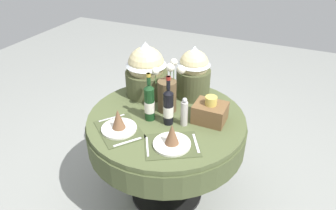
{
  "coord_description": "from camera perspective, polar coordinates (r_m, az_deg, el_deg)",
  "views": [
    {
      "loc": [
        0.78,
        -1.7,
        2.01
      ],
      "look_at": [
        0.0,
        0.03,
        0.85
      ],
      "focal_mm": 33.15,
      "sensor_mm": 36.0,
      "label": 1
    }
  ],
  "objects": [
    {
      "name": "woven_basket_side_right",
      "position": [
        2.17,
        7.75,
        -1.26
      ],
      "size": [
        0.22,
        0.18,
        0.19
      ],
      "color": "brown",
      "rests_on": "dining_table"
    },
    {
      "name": "gift_tub_back_centre",
      "position": [
        2.41,
        4.75,
        6.35
      ],
      "size": [
        0.27,
        0.27,
        0.42
      ],
      "color": "#474C2D",
      "rests_on": "dining_table"
    },
    {
      "name": "dining_table",
      "position": [
        2.32,
        -0.29,
        -5.01
      ],
      "size": [
        1.16,
        1.16,
        0.77
      ],
      "color": "#4C5633",
      "rests_on": "ground"
    },
    {
      "name": "flower_vase",
      "position": [
        2.24,
        -0.06,
        2.43
      ],
      "size": [
        0.18,
        0.22,
        0.4
      ],
      "color": "brown",
      "rests_on": "dining_table"
    },
    {
      "name": "wine_bottle_left",
      "position": [
        2.1,
        0.06,
        -0.29
      ],
      "size": [
        0.07,
        0.07,
        0.36
      ],
      "color": "black",
      "rests_on": "dining_table"
    },
    {
      "name": "place_setting_left",
      "position": [
        2.1,
        -9.05,
        -3.51
      ],
      "size": [
        0.43,
        0.41,
        0.16
      ],
      "color": "#41492B",
      "rests_on": "dining_table"
    },
    {
      "name": "place_setting_right",
      "position": [
        1.95,
        0.72,
        -6.36
      ],
      "size": [
        0.42,
        0.4,
        0.16
      ],
      "color": "#41492B",
      "rests_on": "dining_table"
    },
    {
      "name": "ground",
      "position": [
        2.75,
        -0.25,
        -15.6
      ],
      "size": [
        8.0,
        8.0,
        0.0
      ],
      "primitive_type": "plane",
      "color": "gray"
    },
    {
      "name": "pepper_mill",
      "position": [
        2.1,
        3.01,
        -1.39
      ],
      "size": [
        0.05,
        0.05,
        0.21
      ],
      "color": "#B7B2AD",
      "rests_on": "dining_table"
    },
    {
      "name": "gift_tub_back_left",
      "position": [
        2.44,
        -4.02,
        6.85
      ],
      "size": [
        0.34,
        0.34,
        0.44
      ],
      "color": "#474C2D",
      "rests_on": "dining_table"
    },
    {
      "name": "wine_bottle_right",
      "position": [
        2.14,
        -3.43,
        0.52
      ],
      "size": [
        0.07,
        0.07,
        0.36
      ],
      "color": "#143819",
      "rests_on": "dining_table"
    }
  ]
}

